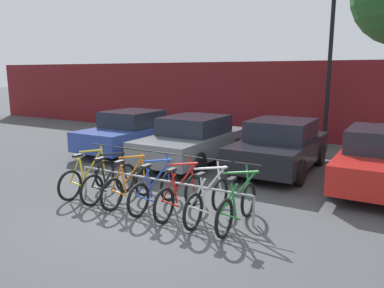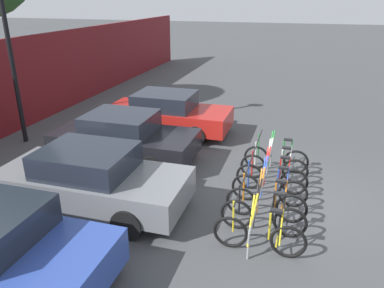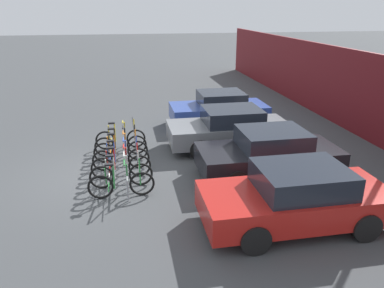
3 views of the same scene
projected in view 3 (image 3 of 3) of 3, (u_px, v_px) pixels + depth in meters
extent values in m
plane|color=#424447|center=(104.00, 175.00, 10.97)|extent=(120.00, 120.00, 0.00)
cylinder|color=gray|center=(126.00, 152.00, 11.21)|extent=(4.10, 0.04, 0.04)
cylinder|color=gray|center=(125.00, 138.00, 13.19)|extent=(0.04, 0.04, 0.55)
cylinder|color=gray|center=(128.00, 191.00, 9.41)|extent=(0.04, 0.04, 0.55)
torus|color=black|center=(105.00, 140.00, 12.83)|extent=(0.06, 0.66, 0.66)
torus|color=black|center=(136.00, 138.00, 13.01)|extent=(0.06, 0.66, 0.66)
cylinder|color=yellow|center=(125.00, 130.00, 12.83)|extent=(0.60, 0.04, 0.76)
cylinder|color=yellow|center=(123.00, 122.00, 12.72)|extent=(0.68, 0.04, 0.16)
cylinder|color=yellow|center=(115.00, 133.00, 12.80)|extent=(0.14, 0.04, 0.63)
cylinder|color=yellow|center=(109.00, 132.00, 12.76)|extent=(0.32, 0.03, 0.58)
cylinder|color=yellow|center=(111.00, 141.00, 12.87)|extent=(0.40, 0.03, 0.08)
cylinder|color=yellow|center=(134.00, 129.00, 12.88)|extent=(0.12, 0.04, 0.69)
cylinder|color=black|center=(132.00, 119.00, 12.75)|extent=(0.52, 0.03, 0.03)
cube|color=black|center=(111.00, 123.00, 12.66)|extent=(0.10, 0.22, 0.05)
torus|color=black|center=(105.00, 147.00, 12.24)|extent=(0.06, 0.66, 0.66)
torus|color=black|center=(137.00, 145.00, 12.42)|extent=(0.06, 0.66, 0.66)
cylinder|color=black|center=(125.00, 136.00, 12.25)|extent=(0.60, 0.04, 0.76)
cylinder|color=black|center=(123.00, 127.00, 12.13)|extent=(0.68, 0.04, 0.16)
cylinder|color=black|center=(115.00, 139.00, 12.21)|extent=(0.14, 0.04, 0.63)
cylinder|color=black|center=(108.00, 138.00, 12.17)|extent=(0.32, 0.03, 0.58)
cylinder|color=black|center=(111.00, 147.00, 12.29)|extent=(0.40, 0.03, 0.08)
cylinder|color=black|center=(135.00, 135.00, 12.30)|extent=(0.12, 0.04, 0.69)
cylinder|color=black|center=(133.00, 124.00, 12.16)|extent=(0.52, 0.03, 0.03)
cube|color=black|center=(111.00, 129.00, 12.08)|extent=(0.10, 0.22, 0.05)
torus|color=black|center=(104.00, 153.00, 11.75)|extent=(0.06, 0.66, 0.66)
torus|color=black|center=(138.00, 150.00, 11.93)|extent=(0.06, 0.66, 0.66)
cylinder|color=orange|center=(125.00, 142.00, 11.76)|extent=(0.60, 0.04, 0.76)
cylinder|color=orange|center=(123.00, 132.00, 11.64)|extent=(0.68, 0.04, 0.16)
cylinder|color=orange|center=(115.00, 144.00, 11.72)|extent=(0.14, 0.04, 0.63)
cylinder|color=orange|center=(108.00, 144.00, 11.68)|extent=(0.32, 0.03, 0.58)
cylinder|color=orange|center=(111.00, 153.00, 11.79)|extent=(0.40, 0.03, 0.08)
cylinder|color=orange|center=(136.00, 140.00, 11.80)|extent=(0.12, 0.04, 0.69)
cylinder|color=black|center=(134.00, 129.00, 11.67)|extent=(0.52, 0.03, 0.03)
cube|color=black|center=(111.00, 134.00, 11.59)|extent=(0.10, 0.22, 0.05)
torus|color=black|center=(103.00, 161.00, 11.15)|extent=(0.06, 0.66, 0.66)
torus|color=black|center=(139.00, 158.00, 11.33)|extent=(0.06, 0.66, 0.66)
cylinder|color=#284CB7|center=(126.00, 149.00, 11.15)|extent=(0.60, 0.04, 0.76)
cylinder|color=#284CB7|center=(123.00, 139.00, 11.04)|extent=(0.68, 0.04, 0.16)
cylinder|color=#284CB7|center=(114.00, 152.00, 11.12)|extent=(0.14, 0.04, 0.63)
cylinder|color=#284CB7|center=(107.00, 151.00, 11.07)|extent=(0.32, 0.03, 0.58)
cylinder|color=#284CB7|center=(110.00, 161.00, 11.19)|extent=(0.40, 0.03, 0.08)
cylinder|color=#284CB7|center=(137.00, 148.00, 11.20)|extent=(0.12, 0.04, 0.69)
cylinder|color=black|center=(135.00, 136.00, 11.07)|extent=(0.52, 0.03, 0.03)
cube|color=black|center=(110.00, 141.00, 10.98)|extent=(0.10, 0.22, 0.05)
torus|color=black|center=(102.00, 168.00, 10.61)|extent=(0.06, 0.66, 0.66)
torus|color=black|center=(140.00, 166.00, 10.79)|extent=(0.06, 0.66, 0.66)
cylinder|color=red|center=(126.00, 156.00, 10.62)|extent=(0.60, 0.04, 0.76)
cylinder|color=red|center=(124.00, 146.00, 10.50)|extent=(0.68, 0.04, 0.16)
cylinder|color=red|center=(114.00, 159.00, 10.58)|extent=(0.14, 0.04, 0.63)
cylinder|color=red|center=(107.00, 159.00, 10.54)|extent=(0.32, 0.03, 0.58)
cylinder|color=red|center=(110.00, 169.00, 10.66)|extent=(0.40, 0.03, 0.08)
cylinder|color=red|center=(138.00, 155.00, 10.67)|extent=(0.12, 0.04, 0.69)
cylinder|color=black|center=(135.00, 143.00, 10.53)|extent=(0.52, 0.03, 0.03)
cube|color=black|center=(110.00, 148.00, 10.45)|extent=(0.10, 0.22, 0.05)
torus|color=black|center=(102.00, 177.00, 10.06)|extent=(0.06, 0.66, 0.66)
torus|color=black|center=(141.00, 174.00, 10.24)|extent=(0.06, 0.66, 0.66)
cylinder|color=silver|center=(127.00, 164.00, 10.06)|extent=(0.60, 0.04, 0.76)
cylinder|color=silver|center=(124.00, 154.00, 9.95)|extent=(0.68, 0.04, 0.16)
cylinder|color=silver|center=(114.00, 167.00, 10.02)|extent=(0.14, 0.04, 0.63)
cylinder|color=silver|center=(106.00, 167.00, 9.98)|extent=(0.32, 0.03, 0.58)
cylinder|color=silver|center=(109.00, 177.00, 10.10)|extent=(0.40, 0.03, 0.08)
cylinder|color=silver|center=(139.00, 163.00, 10.11)|extent=(0.12, 0.04, 0.69)
cylinder|color=black|center=(136.00, 150.00, 9.98)|extent=(0.52, 0.03, 0.03)
cube|color=black|center=(109.00, 156.00, 9.89)|extent=(0.10, 0.22, 0.05)
torus|color=black|center=(101.00, 187.00, 9.51)|extent=(0.06, 0.66, 0.66)
torus|color=black|center=(142.00, 184.00, 9.69)|extent=(0.06, 0.66, 0.66)
cylinder|color=#288438|center=(127.00, 174.00, 9.52)|extent=(0.60, 0.04, 0.76)
cylinder|color=#288438|center=(124.00, 162.00, 9.40)|extent=(0.68, 0.04, 0.16)
cylinder|color=#288438|center=(114.00, 177.00, 9.48)|extent=(0.14, 0.04, 0.63)
cylinder|color=#288438|center=(106.00, 176.00, 9.44)|extent=(0.32, 0.03, 0.58)
cylinder|color=#288438|center=(109.00, 187.00, 9.55)|extent=(0.40, 0.03, 0.08)
cylinder|color=#288438|center=(140.00, 172.00, 9.56)|extent=(0.12, 0.04, 0.69)
cylinder|color=black|center=(137.00, 159.00, 9.43)|extent=(0.52, 0.03, 0.03)
cube|color=black|center=(109.00, 165.00, 9.35)|extent=(0.10, 0.22, 0.05)
cube|color=#2D479E|center=(218.00, 112.00, 15.39)|extent=(1.80, 3.90, 0.62)
cube|color=#1E232D|center=(221.00, 98.00, 15.21)|extent=(1.58, 1.79, 0.52)
cylinder|color=black|center=(238.00, 111.00, 16.46)|extent=(0.20, 0.64, 0.64)
cylinder|color=black|center=(251.00, 122.00, 14.88)|extent=(0.20, 0.64, 0.64)
cylinder|color=black|center=(188.00, 114.00, 16.07)|extent=(0.20, 0.64, 0.64)
cylinder|color=black|center=(195.00, 125.00, 14.50)|extent=(0.20, 0.64, 0.64)
cube|color=slate|center=(229.00, 132.00, 12.95)|extent=(1.80, 4.16, 0.62)
cube|color=#1E232D|center=(232.00, 116.00, 12.77)|extent=(1.58, 1.91, 0.52)
cylinder|color=black|center=(253.00, 129.00, 14.03)|extent=(0.20, 0.64, 0.64)
cylinder|color=black|center=(270.00, 145.00, 12.45)|extent=(0.20, 0.64, 0.64)
cylinder|color=black|center=(190.00, 133.00, 13.62)|extent=(0.20, 0.64, 0.64)
cylinder|color=black|center=(199.00, 149.00, 12.04)|extent=(0.20, 0.64, 0.64)
cube|color=black|center=(268.00, 158.00, 10.72)|extent=(1.80, 4.00, 0.62)
cube|color=#1E232D|center=(273.00, 139.00, 10.54)|extent=(1.58, 1.84, 0.52)
cylinder|color=black|center=(292.00, 152.00, 11.79)|extent=(0.20, 0.64, 0.64)
cylinder|color=black|center=(319.00, 175.00, 10.22)|extent=(0.20, 0.64, 0.64)
cylinder|color=black|center=(221.00, 157.00, 11.40)|extent=(0.20, 0.64, 0.64)
cylinder|color=black|center=(237.00, 182.00, 9.82)|extent=(0.20, 0.64, 0.64)
cube|color=red|center=(295.00, 202.00, 8.29)|extent=(1.80, 4.19, 0.62)
cube|color=#1E232D|center=(302.00, 179.00, 8.11)|extent=(1.58, 1.93, 0.52)
cylinder|color=black|center=(324.00, 190.00, 9.37)|extent=(0.20, 0.64, 0.64)
cylinder|color=black|center=(366.00, 227.00, 7.79)|extent=(0.20, 0.64, 0.64)
cylinder|color=black|center=(231.00, 199.00, 8.96)|extent=(0.20, 0.64, 0.64)
cylinder|color=black|center=(255.00, 240.00, 7.38)|extent=(0.20, 0.64, 0.64)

